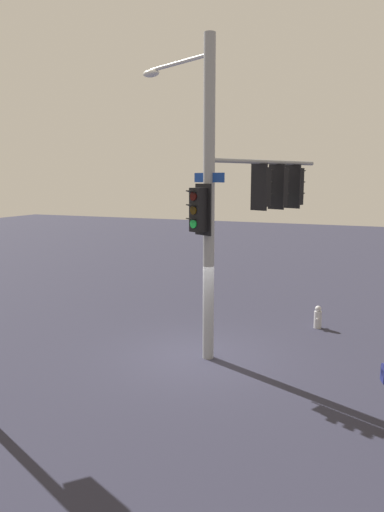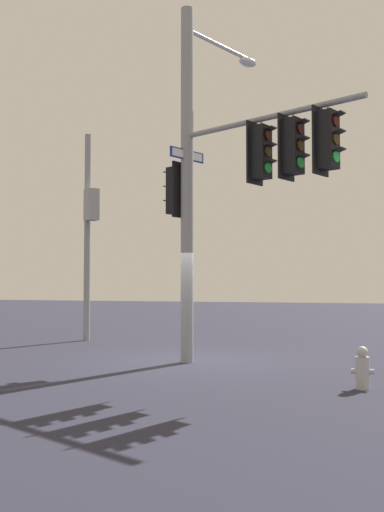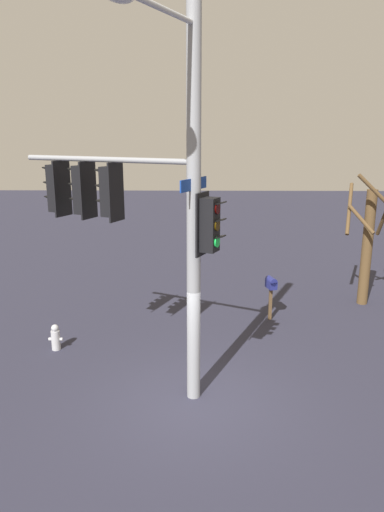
{
  "view_description": "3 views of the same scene",
  "coord_description": "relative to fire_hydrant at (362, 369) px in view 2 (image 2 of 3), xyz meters",
  "views": [
    {
      "loc": [
        11.47,
        4.68,
        4.75
      ],
      "look_at": [
        0.12,
        -0.13,
        2.77
      ],
      "focal_mm": 33.87,
      "sensor_mm": 36.0,
      "label": 1
    },
    {
      "loc": [
        -3.83,
        12.8,
        1.82
      ],
      "look_at": [
        -0.26,
        0.47,
        2.42
      ],
      "focal_mm": 40.07,
      "sensor_mm": 36.0,
      "label": 2
    },
    {
      "loc": [
        0.05,
        -9.2,
        5.75
      ],
      "look_at": [
        -0.11,
        0.3,
        3.27
      ],
      "focal_mm": 32.81,
      "sensor_mm": 36.0,
      "label": 3
    }
  ],
  "objects": [
    {
      "name": "fire_hydrant",
      "position": [
        0.0,
        0.0,
        0.0
      ],
      "size": [
        0.38,
        0.24,
        0.73
      ],
      "color": "#B2B2B7",
      "rests_on": "ground"
    },
    {
      "name": "secondary_pole_assembly",
      "position": [
        8.19,
        -6.1,
        3.29
      ],
      "size": [
        0.63,
        0.6,
        6.56
      ],
      "rotation": [
        0.0,
        0.0,
        2.41
      ],
      "color": "gray",
      "rests_on": "ground"
    },
    {
      "name": "main_signal_pole_assembly",
      "position": [
        2.92,
        -1.97,
        4.1
      ],
      "size": [
        4.65,
        4.46,
        8.24
      ],
      "rotation": [
        0.0,
        0.0,
        2.69
      ],
      "color": "gray",
      "rests_on": "ground"
    },
    {
      "name": "ground_plane",
      "position": [
        3.89,
        -2.56,
        -0.34
      ],
      "size": [
        80.0,
        80.0,
        0.0
      ],
      "primitive_type": "plane",
      "color": "#292838"
    }
  ]
}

